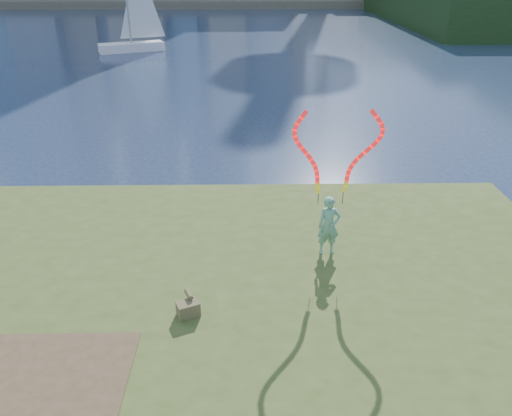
{
  "coord_description": "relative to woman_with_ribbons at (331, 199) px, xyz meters",
  "views": [
    {
      "loc": [
        1.51,
        -9.3,
        7.34
      ],
      "look_at": [
        1.68,
        1.0,
        2.15
      ],
      "focal_mm": 35.0,
      "sensor_mm": 36.0,
      "label": 1
    }
  ],
  "objects": [
    {
      "name": "canvas_bag",
      "position": [
        -3.18,
        -2.4,
        -1.27
      ],
      "size": [
        0.52,
        0.59,
        0.42
      ],
      "rotation": [
        0.0,
        0.0,
        0.42
      ],
      "color": "#4A4324",
      "rests_on": "grassy_knoll"
    },
    {
      "name": "ground",
      "position": [
        -3.45,
        -1.25,
        -2.24
      ],
      "size": [
        320.0,
        320.0,
        0.0
      ],
      "primitive_type": "plane",
      "color": "#18253E",
      "rests_on": "ground"
    },
    {
      "name": "dirt_patch",
      "position": [
        -5.65,
        -4.45,
        -1.43
      ],
      "size": [
        3.2,
        3.0,
        0.02
      ],
      "primitive_type": "cube",
      "color": "#47331E",
      "rests_on": "grassy_knoll"
    },
    {
      "name": "sailboat",
      "position": [
        -11.73,
        34.78,
        -0.73
      ],
      "size": [
        5.72,
        3.68,
        8.8
      ],
      "rotation": [
        0.0,
        0.0,
        0.39
      ],
      "color": "white",
      "rests_on": "ground"
    },
    {
      "name": "grassy_knoll",
      "position": [
        -3.45,
        -3.54,
        -1.9
      ],
      "size": [
        20.0,
        18.0,
        0.8
      ],
      "color": "#39481A",
      "rests_on": "ground"
    },
    {
      "name": "woman_with_ribbons",
      "position": [
        0.0,
        0.0,
        0.0
      ],
      "size": [
        1.99,
        0.4,
        3.89
      ],
      "rotation": [
        0.0,
        0.0,
        0.09
      ],
      "color": "#17743E",
      "rests_on": "grassy_knoll"
    }
  ]
}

